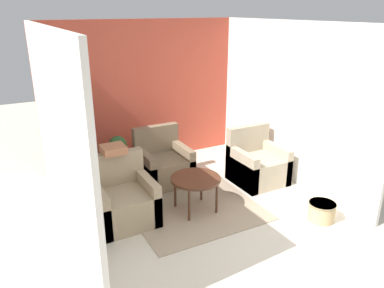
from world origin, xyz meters
TOP-DOWN VIEW (x-y plane):
  - ground_plane at (0.00, 0.00)m, footprint 20.00×20.00m
  - wall_back_accent at (0.00, 3.79)m, footprint 3.78×0.06m
  - wall_left at (-1.86, 1.88)m, footprint 0.06×3.76m
  - wall_right at (1.86, 1.88)m, footprint 0.06×3.76m
  - area_rug at (-0.11, 1.57)m, footprint 1.85×1.58m
  - coffee_table at (-0.11, 1.57)m, footprint 0.72×0.72m
  - armchair_left at (-1.13, 1.80)m, footprint 0.81×0.80m
  - armchair_right at (1.29, 1.95)m, footprint 0.81×0.80m
  - armchair_middle at (-0.13, 2.69)m, footprint 0.81×0.80m
  - birdcage at (-1.37, 3.23)m, footprint 0.58×0.58m
  - parrot at (-1.37, 3.23)m, footprint 0.11×0.20m
  - potted_plant at (-0.70, 3.36)m, footprint 0.35×0.32m
  - wicker_basket at (1.33, 0.50)m, footprint 0.39×0.39m
  - throw_pillow at (-1.13, 2.09)m, footprint 0.32×0.32m

SIDE VIEW (x-z plane):
  - ground_plane at x=0.00m, z-range 0.00..0.00m
  - area_rug at x=-0.11m, z-range 0.00..0.01m
  - wicker_basket at x=1.33m, z-range 0.01..0.28m
  - armchair_left at x=-1.13m, z-range -0.16..0.77m
  - armchair_right at x=1.29m, z-range -0.16..0.77m
  - armchair_middle at x=-0.13m, z-range -0.16..0.77m
  - potted_plant at x=-0.70m, z-range 0.12..0.83m
  - coffee_table at x=-0.11m, z-range 0.22..0.75m
  - birdcage at x=-1.37m, z-range -0.04..1.46m
  - throw_pillow at x=-1.13m, z-range 0.93..1.03m
  - wall_back_accent at x=0.00m, z-range 0.00..2.65m
  - wall_left at x=-1.86m, z-range 0.00..2.65m
  - wall_right at x=1.86m, z-range 0.00..2.65m
  - parrot at x=-1.37m, z-range 1.49..1.73m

